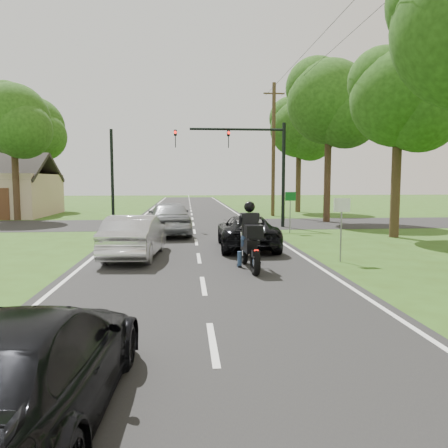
{
  "coord_description": "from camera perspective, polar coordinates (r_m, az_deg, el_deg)",
  "views": [
    {
      "loc": [
        -0.42,
        -11.0,
        2.7
      ],
      "look_at": [
        0.79,
        3.0,
        1.3
      ],
      "focal_mm": 35.0,
      "sensor_mm": 36.0,
      "label": 1
    }
  ],
  "objects": [
    {
      "name": "ground",
      "position": [
        11.33,
        -2.72,
        -8.1
      ],
      "size": [
        140.0,
        140.0,
        0.0
      ],
      "primitive_type": "plane",
      "color": "#2D4914",
      "rests_on": "ground"
    },
    {
      "name": "road",
      "position": [
        21.17,
        -3.78,
        -1.63
      ],
      "size": [
        8.0,
        100.0,
        0.01
      ],
      "primitive_type": "cube",
      "color": "black",
      "rests_on": "ground"
    },
    {
      "name": "cross_road",
      "position": [
        27.13,
        -4.04,
        -0.03
      ],
      "size": [
        60.0,
        7.0,
        0.01
      ],
      "primitive_type": "cube",
      "color": "black",
      "rests_on": "ground"
    },
    {
      "name": "motorcycle_rider",
      "position": [
        13.19,
        3.42,
        -2.47
      ],
      "size": [
        0.69,
        2.45,
        2.11
      ],
      "rotation": [
        0.0,
        0.0,
        0.06
      ],
      "color": "black",
      "rests_on": "ground"
    },
    {
      "name": "dark_suv",
      "position": [
        17.46,
        3.0,
        -0.98
      ],
      "size": [
        2.36,
        4.84,
        1.32
      ],
      "primitive_type": "imported",
      "rotation": [
        0.0,
        0.0,
        3.11
      ],
      "color": "black",
      "rests_on": "road"
    },
    {
      "name": "silver_sedan",
      "position": [
        15.59,
        -11.53,
        -1.57
      ],
      "size": [
        1.95,
        4.66,
        1.5
      ],
      "primitive_type": "imported",
      "rotation": [
        0.0,
        0.0,
        3.06
      ],
      "color": "silver",
      "rests_on": "road"
    },
    {
      "name": "silver_suv",
      "position": [
        21.91,
        -7.16,
        0.86
      ],
      "size": [
        2.5,
        5.22,
        1.72
      ],
      "primitive_type": "imported",
      "rotation": [
        0.0,
        0.0,
        3.24
      ],
      "color": "#94989B",
      "rests_on": "road"
    },
    {
      "name": "dark_car_behind",
      "position": [
        5.5,
        -23.98,
        -16.47
      ],
      "size": [
        2.07,
        4.63,
        1.32
      ],
      "primitive_type": "imported",
      "rotation": [
        0.0,
        0.0,
        3.09
      ],
      "color": "black",
      "rests_on": "road"
    },
    {
      "name": "traffic_signal",
      "position": [
        25.32,
        3.64,
        8.93
      ],
      "size": [
        6.38,
        0.44,
        6.0
      ],
      "color": "black",
      "rests_on": "ground"
    },
    {
      "name": "signal_pole_far",
      "position": [
        29.39,
        -14.39,
        6.1
      ],
      "size": [
        0.2,
        0.2,
        6.0
      ],
      "primitive_type": "cylinder",
      "color": "black",
      "rests_on": "ground"
    },
    {
      "name": "utility_pole_far",
      "position": [
        33.74,
        6.47,
        9.7
      ],
      "size": [
        1.6,
        0.28,
        10.0
      ],
      "color": "#4E3923",
      "rests_on": "ground"
    },
    {
      "name": "sign_white",
      "position": [
        14.93,
        15.13,
        1.26
      ],
      "size": [
        0.55,
        0.07,
        2.12
      ],
      "color": "slate",
      "rests_on": "ground"
    },
    {
      "name": "sign_green",
      "position": [
        22.64,
        8.66,
        2.83
      ],
      "size": [
        0.55,
        0.07,
        2.12
      ],
      "color": "slate",
      "rests_on": "ground"
    },
    {
      "name": "tree_row_c",
      "position": [
        22.53,
        22.69,
        14.28
      ],
      "size": [
        4.8,
        4.65,
        8.76
      ],
      "color": "#332316",
      "rests_on": "ground"
    },
    {
      "name": "tree_row_d",
      "position": [
        29.72,
        14.28,
        14.68
      ],
      "size": [
        5.76,
        5.58,
        10.45
      ],
      "color": "#332316",
      "rests_on": "ground"
    },
    {
      "name": "tree_row_e",
      "position": [
        38.31,
        10.28,
        11.79
      ],
      "size": [
        5.28,
        5.12,
        9.61
      ],
      "color": "#332316",
      "rests_on": "ground"
    },
    {
      "name": "tree_left_near",
      "position": [
        33.02,
        -25.52,
        11.81
      ],
      "size": [
        5.12,
        4.96,
        9.22
      ],
      "color": "#332316",
      "rests_on": "ground"
    },
    {
      "name": "tree_left_far",
      "position": [
        43.09,
        -23.33,
        11.14
      ],
      "size": [
        5.76,
        5.58,
        10.14
      ],
      "color": "#332316",
      "rests_on": "ground"
    }
  ]
}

